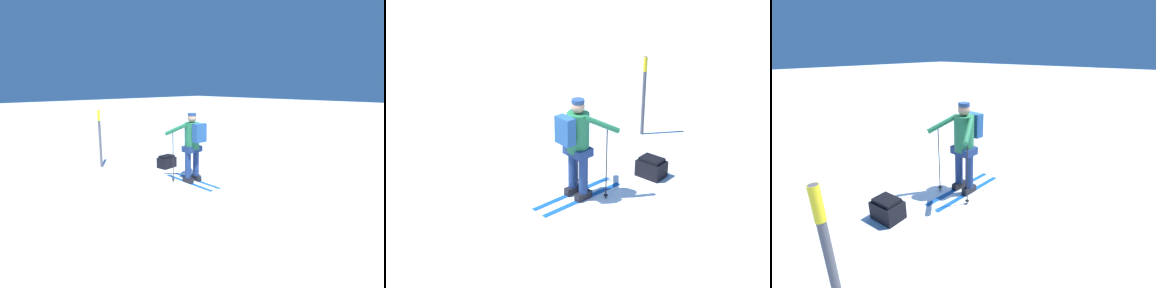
# 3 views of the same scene
# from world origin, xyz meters

# --- Properties ---
(ground_plane) EXTENTS (80.00, 80.00, 0.00)m
(ground_plane) POSITION_xyz_m (0.00, 0.00, 0.00)
(ground_plane) COLOR white
(skier) EXTENTS (1.67, 0.99, 1.71)m
(skier) POSITION_xyz_m (0.58, 0.47, 1.00)
(skier) COLOR #144C9E
(skier) RESTS_ON ground_plane
(dropped_backpack) EXTENTS (0.39, 0.50, 0.36)m
(dropped_backpack) POSITION_xyz_m (2.04, 0.08, 0.17)
(dropped_backpack) COLOR black
(dropped_backpack) RESTS_ON ground_plane
(trail_marker) EXTENTS (0.08, 0.08, 1.67)m
(trail_marker) POSITION_xyz_m (3.40, 1.42, 0.97)
(trail_marker) COLOR #4C4C51
(trail_marker) RESTS_ON ground_plane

